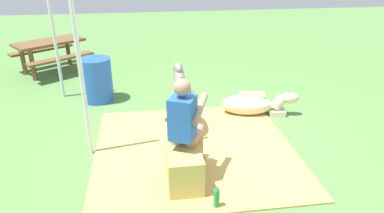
{
  "coord_description": "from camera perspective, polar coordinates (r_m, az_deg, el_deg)",
  "views": [
    {
      "loc": [
        -4.61,
        0.89,
        2.69
      ],
      "look_at": [
        0.05,
        0.23,
        0.55
      ],
      "focal_mm": 32.63,
      "sensor_mm": 36.0,
      "label": 1
    }
  ],
  "objects": [
    {
      "name": "pony_lying",
      "position": [
        6.21,
        9.84,
        0.36
      ],
      "size": [
        0.56,
        1.36,
        0.42
      ],
      "color": "beige",
      "rests_on": "ground"
    },
    {
      "name": "ground_plane",
      "position": [
        5.41,
        2.46,
        -5.39
      ],
      "size": [
        24.0,
        24.0,
        0.0
      ],
      "primitive_type": "plane",
      "color": "#568442"
    },
    {
      "name": "water_barrel",
      "position": [
        6.86,
        -15.31,
        4.23
      ],
      "size": [
        0.58,
        0.58,
        0.83
      ],
      "primitive_type": "cylinder",
      "color": "blue",
      "rests_on": "ground"
    },
    {
      "name": "tent_pole_right",
      "position": [
        7.04,
        -21.71,
        11.26
      ],
      "size": [
        0.06,
        0.06,
        2.57
      ],
      "primitive_type": "cylinder",
      "color": "silver",
      "rests_on": "ground"
    },
    {
      "name": "tent_pole_left",
      "position": [
        4.75,
        -17.82,
        6.08
      ],
      "size": [
        0.06,
        0.06,
        2.57
      ],
      "primitive_type": "cylinder",
      "color": "silver",
      "rests_on": "ground"
    },
    {
      "name": "picnic_bench",
      "position": [
        8.83,
        -22.2,
        8.81
      ],
      "size": [
        1.93,
        1.98,
        0.75
      ],
      "color": "brown",
      "rests_on": "ground"
    },
    {
      "name": "hay_bale",
      "position": [
        4.36,
        -1.4,
        -9.68
      ],
      "size": [
        0.73,
        0.41,
        0.48
      ],
      "primitive_type": "cube",
      "color": "tan",
      "rests_on": "ground"
    },
    {
      "name": "person_seated",
      "position": [
        4.24,
        -1.08,
        -2.7
      ],
      "size": [
        0.72,
        0.58,
        1.36
      ],
      "color": "tan",
      "rests_on": "ground"
    },
    {
      "name": "soda_bottle",
      "position": [
        4.04,
        4.03,
        -14.58
      ],
      "size": [
        0.07,
        0.07,
        0.3
      ],
      "color": "#268C3F",
      "rests_on": "ground"
    },
    {
      "name": "hay_patch",
      "position": [
        5.13,
        0.41,
        -6.97
      ],
      "size": [
        2.79,
        2.85,
        0.02
      ],
      "primitive_type": "cube",
      "color": "tan",
      "rests_on": "ground"
    },
    {
      "name": "pony_standing",
      "position": [
        5.6,
        -1.26,
        1.91
      ],
      "size": [
        1.35,
        0.37,
        0.9
      ],
      "color": "slate",
      "rests_on": "ground"
    }
  ]
}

